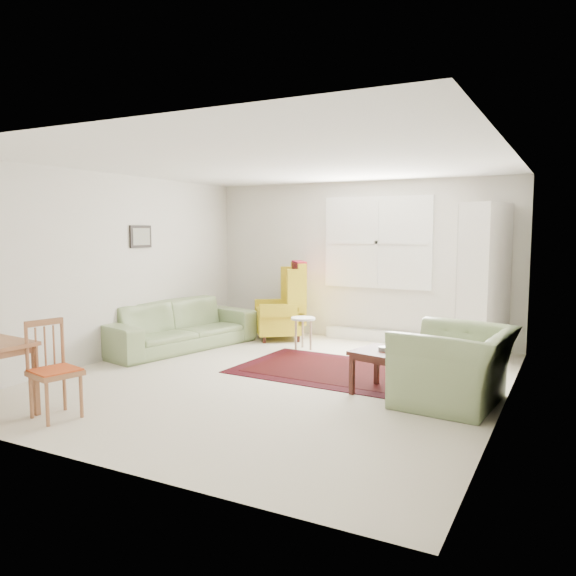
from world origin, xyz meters
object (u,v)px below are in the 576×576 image
at_px(sofa, 178,316).
at_px(armchair, 455,359).
at_px(cabinet, 485,281).
at_px(wingback_chair, 279,300).
at_px(desk_chair, 55,370).
at_px(stool, 303,333).
at_px(coffee_table, 384,372).

distance_m(sofa, armchair, 4.22).
bearing_deg(cabinet, sofa, -146.36).
xyz_separation_m(sofa, armchair, (4.14, -0.82, -0.02)).
bearing_deg(armchair, wingback_chair, -118.51).
height_order(cabinet, desk_chair, cabinet).
bearing_deg(sofa, desk_chair, -149.45).
relative_size(sofa, desk_chair, 2.61).
relative_size(stool, desk_chair, 0.52).
relative_size(armchair, wingback_chair, 0.95).
xyz_separation_m(armchair, cabinet, (-0.08, 2.34, 0.59)).
height_order(armchair, wingback_chair, wingback_chair).
xyz_separation_m(cabinet, desk_chair, (-3.13, -4.49, -0.60)).
height_order(armchair, cabinet, cabinet).
xyz_separation_m(coffee_table, cabinet, (0.66, 2.34, 0.82)).
bearing_deg(coffee_table, stool, 137.09).
bearing_deg(desk_chair, armchair, -41.94).
height_order(wingback_chair, coffee_table, wingback_chair).
bearing_deg(wingback_chair, stool, 17.09).
bearing_deg(desk_chair, cabinet, -20.73).
relative_size(coffee_table, desk_chair, 0.64).
distance_m(stool, cabinet, 2.64).
distance_m(cabinet, desk_chair, 5.51).
xyz_separation_m(wingback_chair, coffee_table, (2.42, -2.12, -0.39)).
bearing_deg(cabinet, wingback_chair, -162.63).
bearing_deg(stool, desk_chair, -100.75).
distance_m(coffee_table, desk_chair, 3.29).
height_order(stool, cabinet, cabinet).
xyz_separation_m(sofa, coffee_table, (3.41, -0.83, -0.24)).
bearing_deg(desk_chair, sofa, 31.54).
distance_m(sofa, cabinet, 4.38).
xyz_separation_m(sofa, desk_chair, (0.94, -2.98, -0.02)).
bearing_deg(sofa, wingback_chair, -24.21).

